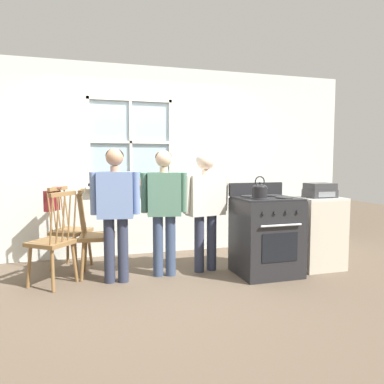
{
  "coord_description": "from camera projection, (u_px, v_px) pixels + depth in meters",
  "views": [
    {
      "loc": [
        -0.91,
        -4.0,
        1.37
      ],
      "look_at": [
        0.33,
        0.1,
        1.0
      ],
      "focal_mm": 35.0,
      "sensor_mm": 36.0,
      "label": 1
    }
  ],
  "objects": [
    {
      "name": "chair_center_cluster",
      "position": [
        96.0,
        237.0,
        4.38
      ],
      "size": [
        0.45,
        0.46,
        1.03
      ],
      "rotation": [
        0.0,
        0.0,
        1.46
      ],
      "color": "olive",
      "rests_on": "ground_plane"
    },
    {
      "name": "person_adult_right",
      "position": [
        206.0,
        198.0,
        4.55
      ],
      "size": [
        0.62,
        0.3,
        1.46
      ],
      "rotation": [
        0.0,
        0.0,
        0.2
      ],
      "color": "#2D3347",
      "rests_on": "ground_plane"
    },
    {
      "name": "stove",
      "position": [
        266.0,
        235.0,
        4.46
      ],
      "size": [
        0.71,
        0.68,
        1.08
      ],
      "color": "#232326",
      "rests_on": "ground_plane"
    },
    {
      "name": "potted_plant",
      "position": [
        139.0,
        181.0,
        5.32
      ],
      "size": [
        0.15,
        0.15,
        0.22
      ],
      "color": "#935B3D",
      "rests_on": "wall_back"
    },
    {
      "name": "wall_back",
      "position": [
        145.0,
        162.0,
        5.42
      ],
      "size": [
        6.4,
        0.16,
        2.7
      ],
      "color": "silver",
      "rests_on": "ground_plane"
    },
    {
      "name": "chair_by_window",
      "position": [
        69.0,
        231.0,
        4.71
      ],
      "size": [
        0.56,
        0.57,
        1.03
      ],
      "rotation": [
        0.0,
        0.0,
        1.04
      ],
      "color": "olive",
      "rests_on": "ground_plane"
    },
    {
      "name": "stereo",
      "position": [
        320.0,
        190.0,
        4.66
      ],
      "size": [
        0.34,
        0.29,
        0.18
      ],
      "color": "#38383A",
      "rests_on": "side_counter"
    },
    {
      "name": "kettle",
      "position": [
        260.0,
        190.0,
        4.24
      ],
      "size": [
        0.21,
        0.17,
        0.25
      ],
      "color": "black",
      "rests_on": "stove"
    },
    {
      "name": "person_teen_center",
      "position": [
        164.0,
        201.0,
        4.36
      ],
      "size": [
        0.55,
        0.27,
        1.48
      ],
      "rotation": [
        0.0,
        0.0,
        -0.15
      ],
      "color": "#384766",
      "rests_on": "ground_plane"
    },
    {
      "name": "chair_near_wall",
      "position": [
        53.0,
        243.0,
        4.06
      ],
      "size": [
        0.58,
        0.58,
        1.03
      ],
      "rotation": [
        0.0,
        0.0,
        -2.25
      ],
      "color": "olive",
      "rests_on": "ground_plane"
    },
    {
      "name": "side_counter",
      "position": [
        318.0,
        233.0,
        4.73
      ],
      "size": [
        0.55,
        0.5,
        0.9
      ],
      "color": "beige",
      "rests_on": "ground_plane"
    },
    {
      "name": "handbag",
      "position": [
        52.0,
        200.0,
        4.73
      ],
      "size": [
        0.25,
        0.24,
        0.31
      ],
      "color": "maroon",
      "rests_on": "chair_by_window"
    },
    {
      "name": "ground_plane",
      "position": [
        167.0,
        282.0,
        4.19
      ],
      "size": [
        16.0,
        16.0,
        0.0
      ],
      "primitive_type": "plane",
      "color": "brown"
    },
    {
      "name": "person_elderly_left",
      "position": [
        115.0,
        203.0,
        4.12
      ],
      "size": [
        0.55,
        0.27,
        1.49
      ],
      "rotation": [
        0.0,
        0.0,
        -0.16
      ],
      "color": "#2D3347",
      "rests_on": "ground_plane"
    }
  ]
}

